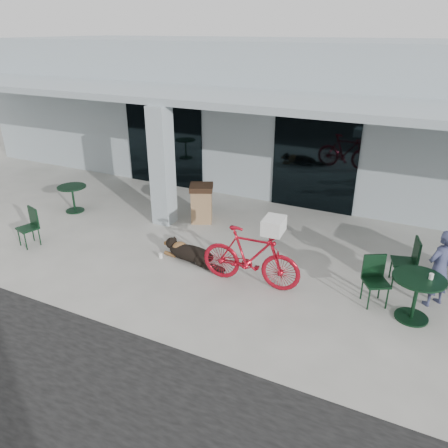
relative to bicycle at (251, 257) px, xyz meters
The scene contains 18 objects.
ground 1.96m from the bicycle, 167.57° to the right, with size 80.00×80.00×0.00m, color #B9B6AE.
building 8.46m from the bicycle, 102.63° to the left, with size 22.00×7.00×4.50m, color #9CABB0.
storefront_glass_left 6.83m from the bicycle, 137.59° to the left, with size 2.80×0.06×2.70m, color black.
storefront_glass_right 4.64m from the bicycle, 90.19° to the left, with size 2.40×0.06×2.70m, color black.
column 3.93m from the bicycle, 150.18° to the left, with size 0.50×0.50×3.12m, color #9CABB0.
overhang 4.50m from the bicycle, 119.56° to the left, with size 22.00×2.80×0.18m, color #9CABB0.
bicycle is the anchor object (origin of this frame).
laundry_basket 0.90m from the bicycle, ahead, with size 0.51×0.38×0.30m, color white.
dog 1.65m from the bicycle, 169.16° to the left, with size 1.30×0.43×0.43m, color black, non-canonical shape.
cup_near_dog 2.36m from the bicycle, behind, with size 0.09×0.09×0.11m, color white.
cafe_table_near 6.25m from the bicycle, 167.05° to the left, with size 0.81×0.81×0.75m, color #11311C, non-canonical shape.
cafe_chair_near 5.55m from the bicycle, behind, with size 0.42×0.46×0.94m, color #11311C, non-canonical shape.
cafe_table_far 3.13m from the bicycle, ahead, with size 0.92×0.92×0.86m, color #11311C, non-canonical shape.
cafe_chair_far_a 2.44m from the bicycle, ahead, with size 0.44×0.48×0.97m, color #11311C, non-canonical shape.
cafe_chair_far_b 3.13m from the bicycle, 26.59° to the left, with size 0.46×0.50×1.02m, color #11311C, non-canonical shape.
person 3.54m from the bicycle, 14.36° to the left, with size 0.56×0.37×1.55m, color #393D60.
cup_on_table 3.31m from the bicycle, ahead, with size 0.08×0.08×0.11m, color white.
trash_receptacle 3.43m from the bicycle, 135.52° to the left, with size 0.61×0.61×1.04m, color #916F4B, non-canonical shape.
Camera 1 is at (4.74, -6.80, 4.85)m, focal length 35.00 mm.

